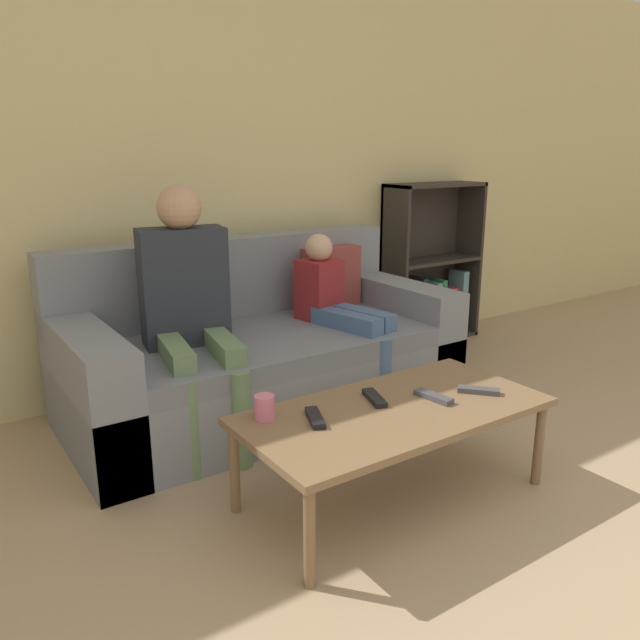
# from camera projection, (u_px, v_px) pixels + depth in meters

# --- Properties ---
(wall_back) EXTENTS (12.00, 0.06, 2.60)m
(wall_back) POSITION_uv_depth(u_px,v_px,m) (198.00, 161.00, 3.53)
(wall_back) COLOR beige
(wall_back) RESTS_ON ground_plane
(couch) EXTENTS (2.03, 0.96, 0.89)m
(couch) POSITION_uv_depth(u_px,v_px,m) (262.00, 356.00, 3.34)
(couch) COLOR gray
(couch) RESTS_ON ground_plane
(bookshelf) EXTENTS (0.75, 0.28, 1.14)m
(bookshelf) POSITION_uv_depth(u_px,v_px,m) (428.00, 283.00, 4.55)
(bookshelf) COLOR #332D28
(bookshelf) RESTS_ON ground_plane
(coffee_table) EXTENTS (1.23, 0.61, 0.39)m
(coffee_table) POSITION_uv_depth(u_px,v_px,m) (394.00, 416.00, 2.45)
(coffee_table) COLOR brown
(coffee_table) RESTS_ON ground_plane
(person_adult) EXTENTS (0.46, 0.70, 1.21)m
(person_adult) POSITION_uv_depth(u_px,v_px,m) (188.00, 296.00, 2.93)
(person_adult) COLOR #66845B
(person_adult) RESTS_ON ground_plane
(person_child) EXTENTS (0.33, 0.68, 0.92)m
(person_child) POSITION_uv_depth(u_px,v_px,m) (342.00, 311.00, 3.37)
(person_child) COLOR #476693
(person_child) RESTS_ON ground_plane
(cup_near) EXTENTS (0.08, 0.08, 0.09)m
(cup_near) POSITION_uv_depth(u_px,v_px,m) (264.00, 407.00, 2.33)
(cup_near) COLOR pink
(cup_near) RESTS_ON coffee_table
(tv_remote_0) EXTENTS (0.07, 0.17, 0.02)m
(tv_remote_0) POSITION_uv_depth(u_px,v_px,m) (433.00, 397.00, 2.52)
(tv_remote_0) COLOR #47474C
(tv_remote_0) RESTS_ON coffee_table
(tv_remote_1) EXTENTS (0.11, 0.18, 0.02)m
(tv_remote_1) POSITION_uv_depth(u_px,v_px,m) (315.00, 418.00, 2.33)
(tv_remote_1) COLOR black
(tv_remote_1) RESTS_ON coffee_table
(tv_remote_2) EXTENTS (0.10, 0.18, 0.02)m
(tv_remote_2) POSITION_uv_depth(u_px,v_px,m) (374.00, 398.00, 2.51)
(tv_remote_2) COLOR black
(tv_remote_2) RESTS_ON coffee_table
(tv_remote_3) EXTENTS (0.15, 0.16, 0.02)m
(tv_remote_3) POSITION_uv_depth(u_px,v_px,m) (479.00, 390.00, 2.59)
(tv_remote_3) COLOR #47474C
(tv_remote_3) RESTS_ON coffee_table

